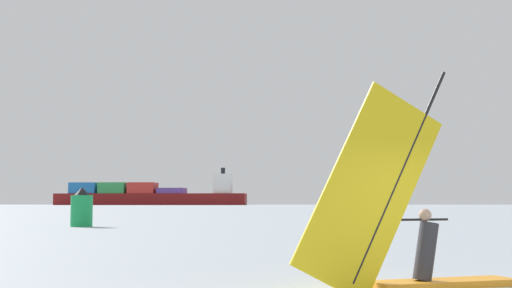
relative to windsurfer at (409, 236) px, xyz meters
The scene contains 3 objects.
windsurfer is the anchor object (origin of this frame).
cargo_ship 658.06m from the windsurfer, 109.43° to the left, with size 182.76×45.50×35.18m.
channel_buoy 33.87m from the windsurfer, 123.49° to the left, with size 1.33×1.33×2.44m.
Camera 1 is at (-1.72, -10.02, 1.43)m, focal length 48.78 mm.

